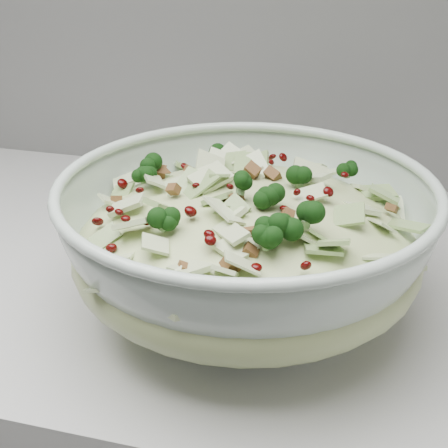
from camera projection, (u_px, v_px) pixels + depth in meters
name	position (u px, v px, depth m)	size (l,w,h in m)	color
mixing_bowl	(246.00, 246.00, 0.61)	(0.47, 0.47, 0.15)	#B5C7B9
salad	(246.00, 224.00, 0.60)	(0.43, 0.43, 0.15)	#BCCA8A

